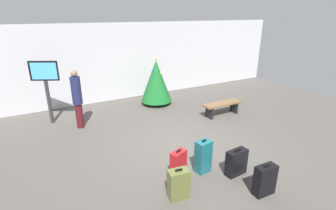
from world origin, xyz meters
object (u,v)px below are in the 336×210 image
object	(u,v)px
waiting_bench	(222,106)
suitcase_3	(178,164)
suitcase_1	(265,180)
traveller_0	(77,98)
suitcase_0	(178,184)
suitcase_4	(236,162)
suitcase_2	(203,156)
flight_info_kiosk	(45,80)
holiday_tree	(156,81)

from	to	relation	value
waiting_bench	suitcase_3	bearing A→B (deg)	-143.70
suitcase_1	waiting_bench	bearing A→B (deg)	61.56
waiting_bench	traveller_0	distance (m)	4.98
suitcase_3	waiting_bench	bearing A→B (deg)	36.30
suitcase_0	suitcase_3	world-z (taller)	suitcase_3
suitcase_1	suitcase_4	bearing A→B (deg)	92.02
suitcase_3	suitcase_4	distance (m)	1.34
waiting_bench	suitcase_0	bearing A→B (deg)	-140.40
suitcase_0	suitcase_2	xyz separation A→B (m)	(0.96, 0.50, 0.08)
flight_info_kiosk	traveller_0	bearing A→B (deg)	-47.44
holiday_tree	suitcase_1	xyz separation A→B (m)	(-0.46, -5.97, -0.65)
holiday_tree	suitcase_0	bearing A→B (deg)	-111.55
suitcase_0	flight_info_kiosk	bearing A→B (deg)	109.75
flight_info_kiosk	suitcase_1	bearing A→B (deg)	-59.83
waiting_bench	flight_info_kiosk	bearing A→B (deg)	157.88
suitcase_0	suitcase_1	bearing A→B (deg)	-25.03
flight_info_kiosk	traveller_0	world-z (taller)	flight_info_kiosk
waiting_bench	suitcase_3	world-z (taller)	suitcase_3
flight_info_kiosk	waiting_bench	world-z (taller)	flight_info_kiosk
suitcase_3	suitcase_1	bearing A→B (deg)	-47.04
holiday_tree	suitcase_0	size ratio (longest dim) A/B	2.87
suitcase_0	waiting_bench	bearing A→B (deg)	39.60
holiday_tree	suitcase_1	distance (m)	6.03
suitcase_2	suitcase_4	size ratio (longest dim) A/B	1.27
traveller_0	flight_info_kiosk	bearing A→B (deg)	132.56
flight_info_kiosk	suitcase_2	distance (m)	5.64
holiday_tree	suitcase_3	bearing A→B (deg)	-110.29
suitcase_2	traveller_0	bearing A→B (deg)	117.95
suitcase_4	suitcase_0	bearing A→B (deg)	-178.26
holiday_tree	waiting_bench	world-z (taller)	holiday_tree
traveller_0	suitcase_0	xyz separation A→B (m)	(1.10, -4.40, -0.70)
suitcase_0	suitcase_4	xyz separation A→B (m)	(1.57, 0.05, -0.01)
holiday_tree	traveller_0	xyz separation A→B (m)	(-3.17, -0.83, 0.04)
traveller_0	suitcase_3	size ratio (longest dim) A/B	2.76
flight_info_kiosk	suitcase_3	bearing A→B (deg)	-64.34
traveller_0	suitcase_0	distance (m)	4.59
waiting_bench	suitcase_2	bearing A→B (deg)	-136.85
traveller_0	suitcase_3	distance (m)	4.13
suitcase_2	waiting_bench	bearing A→B (deg)	43.15
waiting_bench	suitcase_0	distance (m)	4.72
suitcase_2	suitcase_4	distance (m)	0.77
holiday_tree	waiting_bench	xyz separation A→B (m)	(1.57, -2.22, -0.62)
traveller_0	suitcase_2	xyz separation A→B (m)	(2.07, -3.90, -0.62)
flight_info_kiosk	suitcase_2	xyz separation A→B (m)	(2.85, -4.75, -1.09)
flight_info_kiosk	traveller_0	size ratio (longest dim) A/B	1.11
holiday_tree	suitcase_3	size ratio (longest dim) A/B	2.79
flight_info_kiosk	suitcase_0	size ratio (longest dim) A/B	3.16
suitcase_2	suitcase_3	distance (m)	0.62
suitcase_0	suitcase_3	distance (m)	0.69
flight_info_kiosk	suitcase_3	size ratio (longest dim) A/B	3.07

